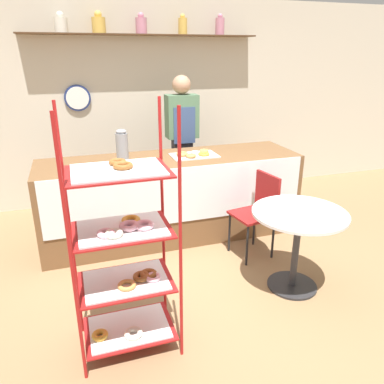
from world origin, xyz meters
name	(u,v)px	position (x,y,z in m)	size (l,w,h in m)	color
ground_plane	(205,287)	(0.00, 0.00, 0.00)	(14.00, 14.00, 0.00)	olive
back_wall	(145,102)	(0.00, 2.49, 1.37)	(10.00, 0.30, 2.70)	beige
display_counter	(172,197)	(0.00, 1.13, 0.47)	(2.87, 0.81, 0.93)	brown
pastry_rack	(125,254)	(-0.76, -0.48, 0.75)	(0.68, 0.49, 1.74)	#A51919
person_worker	(182,139)	(0.32, 1.79, 0.98)	(0.39, 0.23, 1.76)	#282833
cafe_table	(298,231)	(0.76, -0.23, 0.57)	(0.81, 0.81, 0.74)	#262628
cafe_chair	(259,207)	(0.74, 0.43, 0.53)	(0.44, 0.44, 0.87)	black
coffee_carafe	(122,148)	(-0.54, 1.00, 1.11)	(0.12, 0.12, 0.37)	gray
donut_tray_counter	(194,155)	(0.26, 1.12, 0.95)	(0.51, 0.33, 0.05)	silver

